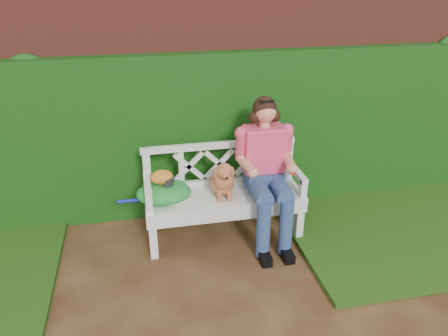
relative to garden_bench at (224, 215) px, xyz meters
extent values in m
plane|color=#331E0F|center=(-0.45, -1.09, -0.24)|extent=(60.00, 60.00, 0.00)
cube|color=brown|center=(-0.45, 0.81, 0.86)|extent=(10.00, 0.30, 2.20)
cube|color=#1F5814|center=(-0.45, 0.59, 0.61)|extent=(10.00, 0.18, 1.70)
cube|color=#1A430F|center=(1.95, -0.19, -0.21)|extent=(2.60, 2.00, 0.05)
cube|color=black|center=(-0.53, -0.02, 0.45)|extent=(0.13, 0.11, 0.07)
ellipsoid|color=orange|center=(-0.58, -0.01, 0.48)|extent=(0.24, 0.20, 0.13)
camera|label=1|loc=(-0.74, -3.57, 2.24)|focal=35.00mm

